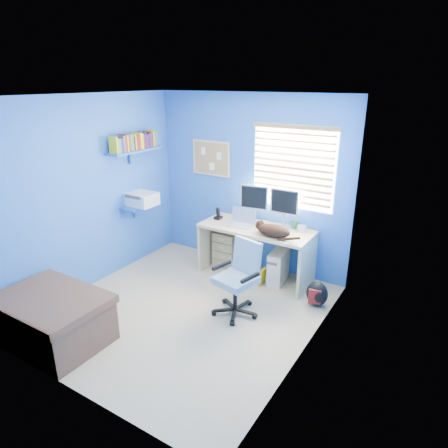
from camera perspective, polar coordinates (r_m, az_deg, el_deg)
The scene contains 23 objects.
floor at distance 5.00m, azimuth -5.50°, elevation -12.17°, with size 3.00×3.20×0.00m, color #C3B18B.
ceiling at distance 4.24m, azimuth -6.67°, elevation 17.76°, with size 3.00×3.20×0.00m, color white.
wall_back at distance 5.76m, azimuth 3.72°, elevation 5.83°, with size 3.00×0.01×2.50m, color blue.
wall_front at distance 3.44m, azimuth -22.50°, elevation -5.77°, with size 3.00×0.01×2.50m, color blue.
wall_left at distance 5.48m, azimuth -18.61°, elevation 4.07°, with size 0.01×3.20×2.50m, color blue.
wall_right at distance 3.79m, azimuth 12.30°, elevation -2.27°, with size 0.01×3.20×2.50m, color blue.
desk at distance 5.63m, azimuth 4.54°, elevation -4.03°, with size 1.57×0.65×0.74m, color tan.
laptop at distance 5.51m, azimuth 2.28°, elevation 0.84°, with size 0.33×0.26×0.22m, color silver.
monitor_left at distance 5.62m, azimuth 4.41°, elevation 2.89°, with size 0.40×0.12×0.54m, color silver.
monitor_right at distance 5.46m, azimuth 8.67°, elevation 2.22°, with size 0.40×0.12×0.54m, color silver.
phone at distance 5.78m, azimuth -0.85°, elevation 1.52°, with size 0.09×0.11×0.17m, color black.
mug at distance 5.51m, azimuth 9.97°, elevation -0.10°, with size 0.10×0.09×0.10m, color #2D7B43.
cd_spindle at distance 5.44m, azimuth 11.05°, elevation -0.61°, with size 0.13×0.13×0.07m, color silver.
cat at distance 5.17m, azimuth 7.11°, elevation -0.96°, with size 0.45×0.23×0.16m, color black.
tower_pc at distance 5.58m, azimuth 7.78°, elevation -6.01°, with size 0.19×0.44×0.45m, color beige.
drawer_boxes at distance 5.97m, azimuth 0.38°, elevation -3.56°, with size 0.35×0.28×0.54m, color tan.
yellow_book at distance 5.52m, azimuth 5.53°, elevation -7.46°, with size 0.03×0.17×0.24m, color yellow.
backpack at distance 5.14m, azimuth 13.14°, elevation -9.68°, with size 0.27×0.21×0.32m, color black.
bed_corner at distance 4.70m, azimuth -23.23°, elevation -12.36°, with size 1.11×0.79×0.53m, color brown.
office_chair at distance 4.79m, azimuth 1.99°, elevation -9.02°, with size 0.62×0.62×0.89m.
window_blinds at distance 5.40m, azimuth 9.77°, elevation 7.89°, with size 1.15×0.05×1.10m.
corkboard at distance 6.01m, azimuth -1.86°, elevation 9.37°, with size 0.64×0.02×0.52m.
wall_shelves at distance 5.83m, azimuth -12.25°, elevation 7.43°, with size 0.42×0.90×1.05m.
Camera 1 is at (2.61, -3.34, 2.66)m, focal length 32.00 mm.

